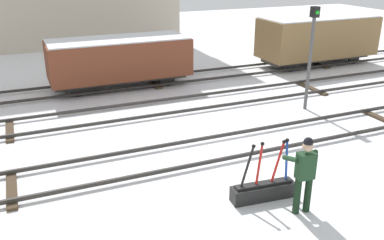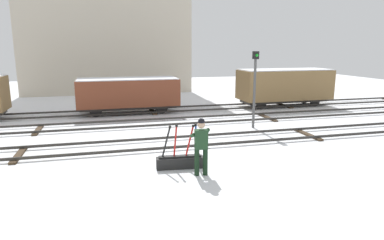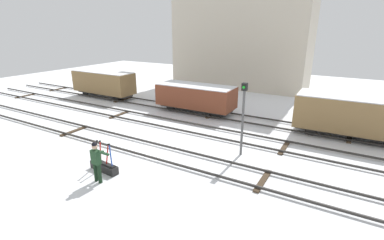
% 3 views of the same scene
% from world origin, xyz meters
% --- Properties ---
extents(ground_plane, '(60.00, 60.00, 0.00)m').
position_xyz_m(ground_plane, '(0.00, 0.00, 0.00)').
color(ground_plane, white).
extents(track_main_line, '(44.00, 1.94, 0.18)m').
position_xyz_m(track_main_line, '(0.00, 0.00, 0.11)').
color(track_main_line, '#2D2B28').
rests_on(track_main_line, ground_plane).
extents(track_siding_near, '(44.00, 1.94, 0.18)m').
position_xyz_m(track_siding_near, '(0.00, 3.89, 0.11)').
color(track_siding_near, '#2D2B28').
rests_on(track_siding_near, ground_plane).
extents(track_siding_far, '(44.00, 1.94, 0.18)m').
position_xyz_m(track_siding_far, '(0.00, 7.27, 0.11)').
color(track_siding_far, '#2D2B28').
rests_on(track_siding_far, ground_plane).
extents(switch_lever_frame, '(1.55, 0.50, 1.45)m').
position_xyz_m(switch_lever_frame, '(-0.52, -2.64, 0.25)').
color(switch_lever_frame, black).
rests_on(switch_lever_frame, ground_plane).
extents(rail_worker, '(0.57, 0.70, 1.78)m').
position_xyz_m(rail_worker, '(-0.03, -3.40, 1.01)').
color(rail_worker, black).
rests_on(rail_worker, ground_plane).
extents(signal_post, '(0.24, 0.32, 3.65)m').
position_xyz_m(signal_post, '(4.14, 1.99, 2.25)').
color(signal_post, '#4C4C4C').
rests_on(signal_post, ground_plane).
extents(freight_car_far_end, '(5.79, 2.24, 2.07)m').
position_xyz_m(freight_car_far_end, '(-1.42, 7.27, 1.22)').
color(freight_car_far_end, '#2D2B28').
rests_on(freight_car_far_end, ground_plane).
extents(freight_car_near_switch, '(6.03, 2.37, 2.43)m').
position_xyz_m(freight_car_near_switch, '(8.71, 7.27, 1.40)').
color(freight_car_near_switch, '#2D2B28').
rests_on(freight_car_near_switch, ground_plane).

